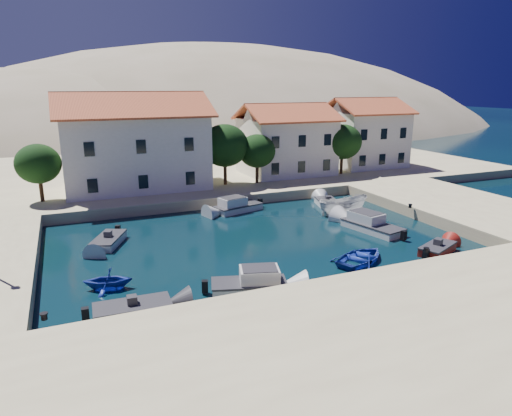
# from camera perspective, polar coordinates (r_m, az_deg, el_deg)

# --- Properties ---
(ground) EXTENTS (400.00, 400.00, 0.00)m
(ground) POSITION_cam_1_polar(r_m,az_deg,el_deg) (26.43, 8.47, -10.49)
(ground) COLOR black
(ground) RESTS_ON ground
(quay_south) EXTENTS (52.00, 12.00, 1.00)m
(quay_south) POSITION_cam_1_polar(r_m,az_deg,el_deg) (21.92, 16.92, -15.25)
(quay_south) COLOR tan
(quay_south) RESTS_ON ground
(quay_east) EXTENTS (11.00, 20.00, 1.00)m
(quay_east) POSITION_cam_1_polar(r_m,az_deg,el_deg) (46.17, 24.07, 0.16)
(quay_east) COLOR tan
(quay_east) RESTS_ON ground
(quay_north) EXTENTS (80.00, 36.00, 1.00)m
(quay_north) POSITION_cam_1_polar(r_m,az_deg,el_deg) (61.02, -8.59, 4.66)
(quay_north) COLOR tan
(quay_north) RESTS_ON ground
(hills) EXTENTS (254.00, 176.00, 99.00)m
(hills) POSITION_cam_1_polar(r_m,az_deg,el_deg) (151.69, -9.55, 1.60)
(hills) COLOR gray
(hills) RESTS_ON ground
(building_left) EXTENTS (14.70, 9.45, 9.70)m
(building_left) POSITION_cam_1_polar(r_m,az_deg,el_deg) (48.99, -15.03, 8.23)
(building_left) COLOR silver
(building_left) RESTS_ON quay_north
(building_mid) EXTENTS (10.50, 8.40, 8.30)m
(building_mid) POSITION_cam_1_polar(r_m,az_deg,el_deg) (55.41, 3.79, 8.69)
(building_mid) COLOR silver
(building_mid) RESTS_ON quay_north
(building_right) EXTENTS (9.45, 8.40, 8.80)m
(building_right) POSITION_cam_1_polar(r_m,az_deg,el_deg) (62.48, 13.40, 9.27)
(building_right) COLOR silver
(building_right) RESTS_ON quay_north
(trees) EXTENTS (37.30, 5.30, 6.45)m
(trees) POSITION_cam_1_polar(r_m,az_deg,el_deg) (49.25, -2.23, 7.47)
(trees) COLOR #382314
(trees) RESTS_ON quay_north
(bollards) EXTENTS (29.36, 9.56, 0.30)m
(bollards) POSITION_cam_1_polar(r_m,az_deg,el_deg) (30.40, 9.32, -4.71)
(bollards) COLOR black
(bollards) RESTS_ON ground
(motorboat_grey_sw) EXTENTS (3.91, 1.85, 1.25)m
(motorboat_grey_sw) POSITION_cam_1_polar(r_m,az_deg,el_deg) (24.59, -15.15, -12.16)
(motorboat_grey_sw) COLOR #2F2E33
(motorboat_grey_sw) RESTS_ON ground
(cabin_cruiser_south) EXTENTS (4.59, 2.95, 1.60)m
(cabin_cruiser_south) POSITION_cam_1_polar(r_m,az_deg,el_deg) (26.13, -0.87, -9.48)
(cabin_cruiser_south) COLOR silver
(cabin_cruiser_south) RESTS_ON ground
(rowboat_south) EXTENTS (5.16, 4.51, 0.89)m
(rowboat_south) POSITION_cam_1_polar(r_m,az_deg,el_deg) (31.31, 12.99, -6.56)
(rowboat_south) COLOR #1B3098
(rowboat_south) RESTS_ON ground
(motorboat_red_se) EXTENTS (3.58, 2.65, 1.25)m
(motorboat_red_se) POSITION_cam_1_polar(r_m,az_deg,el_deg) (34.33, 21.73, -4.80)
(motorboat_red_se) COLOR maroon
(motorboat_red_se) RESTS_ON ground
(cabin_cruiser_east) EXTENTS (3.15, 5.47, 1.60)m
(cabin_cruiser_east) POSITION_cam_1_polar(r_m,az_deg,el_deg) (37.82, 14.36, -2.10)
(cabin_cruiser_east) COLOR silver
(cabin_cruiser_east) RESTS_ON ground
(boat_east) EXTENTS (4.93, 2.18, 1.85)m
(boat_east) POSITION_cam_1_polar(r_m,az_deg,el_deg) (42.24, 10.78, -0.77)
(boat_east) COLOR silver
(boat_east) RESTS_ON ground
(motorboat_white_ne) EXTENTS (2.72, 4.16, 1.25)m
(motorboat_white_ne) POSITION_cam_1_polar(r_m,az_deg,el_deg) (44.60, 8.98, 0.54)
(motorboat_white_ne) COLOR silver
(motorboat_white_ne) RESTS_ON ground
(rowboat_west) EXTENTS (3.22, 2.96, 1.44)m
(rowboat_west) POSITION_cam_1_polar(r_m,az_deg,el_deg) (28.00, -17.94, -9.58)
(rowboat_west) COLOR #1B3098
(rowboat_west) RESTS_ON ground
(motorboat_white_west) EXTENTS (3.04, 4.07, 1.25)m
(motorboat_white_west) POSITION_cam_1_polar(r_m,az_deg,el_deg) (35.29, -17.95, -3.92)
(motorboat_white_west) COLOR silver
(motorboat_white_west) RESTS_ON ground
(cabin_cruiser_north) EXTENTS (4.83, 3.03, 1.60)m
(cabin_cruiser_north) POSITION_cam_1_polar(r_m,az_deg,el_deg) (42.45, -2.24, 0.23)
(cabin_cruiser_north) COLOR silver
(cabin_cruiser_north) RESTS_ON ground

